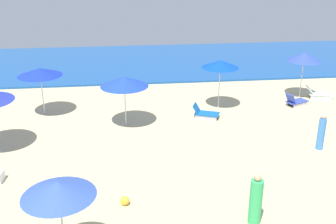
{
  "coord_description": "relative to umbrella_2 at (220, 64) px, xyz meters",
  "views": [
    {
      "loc": [
        -3.3,
        -5.39,
        7.79
      ],
      "look_at": [
        -1.44,
        10.74,
        1.38
      ],
      "focal_mm": 43.55,
      "sensor_mm": 36.0,
      "label": 1
    }
  ],
  "objects": [
    {
      "name": "lounge_chair_5_1",
      "position": [
        6.02,
        0.85,
        -2.14
      ],
      "size": [
        1.6,
        0.97,
        0.69
      ],
      "rotation": [
        0.0,
        0.0,
        1.31
      ],
      "color": "silver",
      "rests_on": "ground_plane"
    },
    {
      "name": "umbrella_5",
      "position": [
        5.02,
        1.12,
        -0.03
      ],
      "size": [
        1.89,
        1.89,
        2.63
      ],
      "color": "silver",
      "rests_on": "ground_plane"
    },
    {
      "name": "umbrella_3",
      "position": [
        -6.7,
        -11.01,
        -0.08
      ],
      "size": [
        1.88,
        1.88,
        2.53
      ],
      "color": "silver",
      "rests_on": "ground_plane"
    },
    {
      "name": "lounge_chair_2_0",
      "position": [
        -0.99,
        -1.27,
        -2.17
      ],
      "size": [
        1.44,
        1.08,
        0.67
      ],
      "rotation": [
        0.0,
        0.0,
        1.18
      ],
      "color": "silver",
      "rests_on": "ground_plane"
    },
    {
      "name": "umbrella_9",
      "position": [
        -4.95,
        -1.78,
        -0.21
      ],
      "size": [
        2.25,
        2.25,
        2.43
      ],
      "color": "silver",
      "rests_on": "ground_plane"
    },
    {
      "name": "ocean",
      "position": [
        -1.7,
        10.0,
        -2.34
      ],
      "size": [
        60.0,
        10.95,
        0.12
      ],
      "primitive_type": "cube",
      "color": "#194F99",
      "rests_on": "ground_plane"
    },
    {
      "name": "beach_ball_1",
      "position": [
        -5.11,
        -8.45,
        -2.25
      ],
      "size": [
        0.3,
        0.3,
        0.3
      ],
      "primitive_type": "sphere",
      "color": "yellow",
      "rests_on": "ground_plane"
    },
    {
      "name": "umbrella_6",
      "position": [
        -9.07,
        0.09,
        -0.15
      ],
      "size": [
        2.18,
        2.18,
        2.44
      ],
      "color": "silver",
      "rests_on": "ground_plane"
    },
    {
      "name": "umbrella_2",
      "position": [
        0.0,
        0.0,
        0.0
      ],
      "size": [
        1.93,
        1.93,
        2.6
      ],
      "color": "silver",
      "rests_on": "ground_plane"
    },
    {
      "name": "beachgoer_5",
      "position": [
        -1.17,
        -9.84,
        -1.63
      ],
      "size": [
        0.5,
        0.5,
        1.69
      ],
      "rotation": [
        0.0,
        0.0,
        5.05
      ],
      "color": "#37B966",
      "rests_on": "ground_plane"
    },
    {
      "name": "beachgoer_0",
      "position": [
        3.13,
        -5.28,
        -1.63
      ],
      "size": [
        0.4,
        0.4,
        1.61
      ],
      "rotation": [
        0.0,
        0.0,
        2.71
      ],
      "color": "#4387DE",
      "rests_on": "ground_plane"
    },
    {
      "name": "lounge_chair_5_0",
      "position": [
        4.23,
        -0.17,
        -2.15
      ],
      "size": [
        1.4,
        1.07,
        0.75
      ],
      "rotation": [
        0.0,
        0.0,
        2.01
      ],
      "color": "silver",
      "rests_on": "ground_plane"
    }
  ]
}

